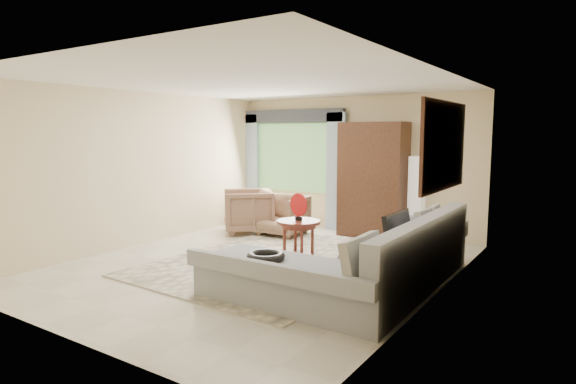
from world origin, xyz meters
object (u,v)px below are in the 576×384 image
Objects in this scene: tv_screen at (398,232)px; floor_lamp at (416,199)px; armchair_left at (248,211)px; armchair_right at (282,215)px; potted_plant at (244,210)px; armoire at (373,180)px; sectional_sofa at (370,268)px; coffee_table at (299,241)px.

floor_lamp reaches higher than tv_screen.
tv_screen is at bearing 22.63° from armchair_left.
armchair_right reaches higher than potted_plant.
tv_screen is 3.48m from armchair_right.
tv_screen is at bearing -60.84° from armoire.
armchair_right is (-2.67, 2.05, 0.09)m from sectional_sofa.
coffee_table is 1.94m from armchair_right.
sectional_sofa is 3.03m from floor_lamp.
floor_lamp is (0.96, 2.36, 0.42)m from coffee_table.
sectional_sofa reaches higher than armchair_left.
armoire is (2.74, 0.36, 0.75)m from potted_plant.
sectional_sofa reaches higher than potted_plant.
armchair_right is 0.55× the size of floor_lamp.
armchair_right is 1.39m from potted_plant.
sectional_sofa is 3.87m from armchair_left.
armoire reaches higher than potted_plant.
potted_plant is (-4.24, 2.33, -0.42)m from tv_screen.
coffee_table is 2.58m from floor_lamp.
armoire is at bearing -175.71° from floor_lamp.
sectional_sofa is at bearing -40.29° from armchair_right.
armchair_right is at bearing 59.02° from armchair_left.
armchair_right is at bearing -157.92° from floor_lamp.
sectional_sofa is 3.37m from armchair_right.
armchair_left is (-3.63, 1.70, -0.30)m from tv_screen.
sectional_sofa is 4.68× the size of tv_screen.
armchair_left is at bearing 146.21° from coffee_table.
armchair_left is 3.13m from floor_lamp.
potted_plant is at bearing 156.67° from armchair_right.
armchair_right reaches higher than coffee_table.
armchair_right is at bearing -149.47° from armoire.
armchair_left is at bearing 154.87° from tv_screen.
potted_plant is 0.40× the size of floor_lamp.
coffee_table is 3.23m from potted_plant.
coffee_table is at bearing 166.96° from tv_screen.
armchair_left reaches higher than coffee_table.
armchair_right is at bearing 142.49° from sectional_sofa.
sectional_sofa is 3.24m from armoire.
tv_screen reaches higher than sectional_sofa.
potted_plant is 0.29× the size of armoire.
tv_screen is at bearing 38.11° from sectional_sofa.
potted_plant is at bearing 151.23° from tv_screen.
coffee_table is at bearing -36.99° from potted_plant.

